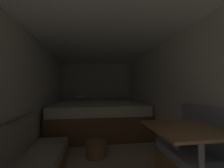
# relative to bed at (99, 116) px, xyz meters

# --- Properties ---
(ground_plane) EXTENTS (6.92, 6.92, 0.00)m
(ground_plane) POSITION_rel_bed_xyz_m (0.00, -1.42, -0.39)
(ground_plane) COLOR beige
(wall_back) EXTENTS (2.50, 0.05, 2.05)m
(wall_back) POSITION_rel_bed_xyz_m (0.00, 1.07, 0.64)
(wall_back) COLOR silver
(wall_back) RESTS_ON ground
(wall_left) EXTENTS (0.05, 4.92, 2.05)m
(wall_left) POSITION_rel_bed_xyz_m (-1.23, -1.42, 0.64)
(wall_left) COLOR silver
(wall_left) RESTS_ON ground
(wall_right) EXTENTS (0.05, 4.92, 2.05)m
(wall_right) POSITION_rel_bed_xyz_m (1.23, -1.42, 0.64)
(wall_right) COLOR silver
(wall_right) RESTS_ON ground
(ceiling_slab) EXTENTS (2.50, 4.92, 0.05)m
(ceiling_slab) POSITION_rel_bed_xyz_m (0.00, -1.42, 1.69)
(ceiling_slab) COLOR white
(ceiling_slab) RESTS_ON wall_left
(bed) EXTENTS (2.28, 2.01, 0.94)m
(bed) POSITION_rel_bed_xyz_m (0.00, 0.00, 0.00)
(bed) COLOR brown
(bed) RESTS_ON ground
(dinette_table) EXTENTS (0.74, 0.68, 0.76)m
(dinette_table) POSITION_rel_bed_xyz_m (0.77, -2.54, 0.27)
(dinette_table) COLOR #9E7247
(dinette_table) RESTS_ON ground
(wicker_basket) EXTENTS (0.35, 0.35, 0.24)m
(wicker_basket) POSITION_rel_bed_xyz_m (-0.11, -1.44, -0.27)
(wicker_basket) COLOR olive
(wicker_basket) RESTS_ON ground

